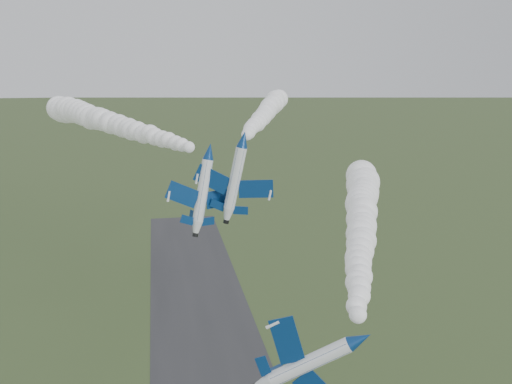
% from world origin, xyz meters
% --- Properties ---
extents(jet_lead, '(6.22, 12.46, 9.07)m').
position_xyz_m(jet_lead, '(8.40, -11.23, 34.20)').
color(jet_lead, white).
extents(smoke_trail_jet_lead, '(23.09, 57.79, 5.77)m').
position_xyz_m(smoke_trail_jet_lead, '(19.54, 18.92, 36.19)').
color(smoke_trail_jet_lead, white).
extents(jet_pair_left, '(11.45, 13.38, 4.03)m').
position_xyz_m(jet_pair_left, '(-1.49, 26.00, 46.19)').
color(jet_pair_left, white).
extents(smoke_trail_jet_pair_left, '(32.97, 64.19, 5.91)m').
position_xyz_m(smoke_trail_jet_pair_left, '(-17.77, 59.38, 47.28)').
color(smoke_trail_jet_pair_left, white).
extents(jet_pair_right, '(11.73, 14.00, 4.05)m').
position_xyz_m(jet_pair_right, '(3.22, 24.20, 48.10)').
color(jet_pair_right, white).
extents(smoke_trail_jet_pair_right, '(22.31, 70.48, 5.02)m').
position_xyz_m(smoke_trail_jet_pair_right, '(14.13, 62.16, 48.82)').
color(smoke_trail_jet_pair_right, white).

